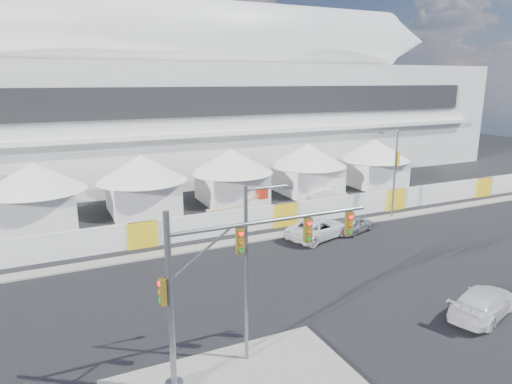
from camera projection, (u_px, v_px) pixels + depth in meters
name	position (u px, v px, depth m)	size (l,w,h in m)	color
ground	(318.00, 320.00, 23.69)	(160.00, 160.00, 0.00)	black
median_island	(233.00, 384.00, 18.56)	(10.00, 5.00, 0.15)	gray
far_curb	(425.00, 211.00, 42.92)	(80.00, 1.20, 0.12)	gray
stadium	(207.00, 100.00, 61.48)	(80.00, 24.80, 21.98)	silver
tent_row	(189.00, 175.00, 44.22)	(53.40, 8.40, 5.40)	white
hoarding_fence	(285.00, 215.00, 38.67)	(70.00, 0.25, 2.00)	white
scaffold_tower	(440.00, 119.00, 72.89)	(4.40, 4.40, 12.00)	#595B60
sedan_silver	(355.00, 224.00, 37.16)	(3.93, 1.58, 1.34)	#AEAFB3
pickup_curb	(318.00, 228.00, 35.75)	(5.67, 2.62, 1.58)	white
pickup_near	(484.00, 302.00, 23.96)	(5.25, 2.13, 1.52)	silver
lot_car_a	(330.00, 194.00, 47.08)	(3.84, 1.34, 1.26)	white
traffic_mast	(218.00, 287.00, 17.88)	(9.18, 0.72, 7.42)	gray
streetlight_median	(251.00, 263.00, 19.18)	(2.17, 0.22, 7.84)	slate
streetlight_curb	(394.00, 167.00, 40.05)	(2.38, 0.54, 8.04)	slate
boom_lift	(222.00, 221.00, 37.35)	(6.44, 1.57, 3.27)	red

